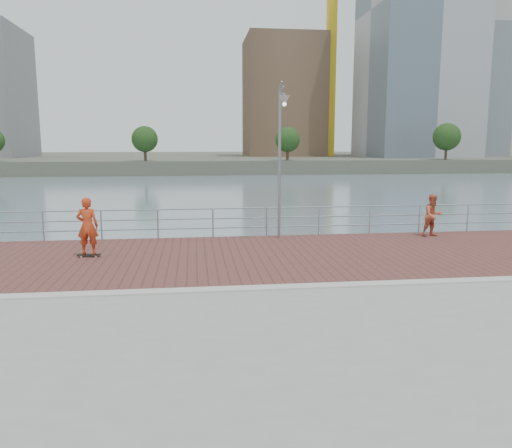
{
  "coord_description": "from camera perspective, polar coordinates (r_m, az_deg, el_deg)",
  "views": [
    {
      "loc": [
        -1.7,
        -11.7,
        3.54
      ],
      "look_at": [
        0.0,
        2.0,
        1.3
      ],
      "focal_mm": 35.0,
      "sensor_mm": 36.0,
      "label": 1
    }
  ],
  "objects": [
    {
      "name": "bystander",
      "position": [
        20.13,
        19.57,
        0.93
      ],
      "size": [
        0.87,
        0.72,
        1.61
      ],
      "primitive_type": "imported",
      "rotation": [
        0.0,
        0.0,
        0.15
      ],
      "color": "#C85C3A",
      "rests_on": "brick_lane"
    },
    {
      "name": "guardrail",
      "position": [
        18.99,
        -1.86,
        0.59
      ],
      "size": [
        39.06,
        0.06,
        1.13
      ],
      "color": "#8C9EA8",
      "rests_on": "brick_lane"
    },
    {
      "name": "skateboarder",
      "position": [
        16.35,
        -18.71,
        -0.21
      ],
      "size": [
        0.67,
        0.45,
        1.79
      ],
      "primitive_type": "imported",
      "rotation": [
        0.0,
        0.0,
        3.1
      ],
      "color": "red",
      "rests_on": "skateboard"
    },
    {
      "name": "tower_crane",
      "position": [
        123.0,
        7.41,
        23.24
      ],
      "size": [
        47.0,
        2.0,
        50.7
      ],
      "color": "gold",
      "rests_on": "far_shore"
    },
    {
      "name": "skyline",
      "position": [
        121.92,
        8.37,
        19.35
      ],
      "size": [
        233.0,
        41.0,
        63.19
      ],
      "color": "#ADA38E",
      "rests_on": "far_shore"
    },
    {
      "name": "water",
      "position": [
        13.05,
        1.13,
        -15.89
      ],
      "size": [
        400.0,
        400.0,
        0.0
      ],
      "primitive_type": "plane",
      "color": "slate",
      "rests_on": "ground"
    },
    {
      "name": "shoreline_trees",
      "position": [
        88.93,
        -11.34,
        9.61
      ],
      "size": [
        110.06,
        5.06,
        6.75
      ],
      "color": "#473323",
      "rests_on": "far_shore"
    },
    {
      "name": "curb",
      "position": [
        12.33,
        1.16,
        -7.32
      ],
      "size": [
        40.0,
        0.4,
        0.06
      ],
      "primitive_type": "cube",
      "color": "#B7B5AD",
      "rests_on": "seawall"
    },
    {
      "name": "brick_lane",
      "position": [
        15.79,
        -0.72,
        -3.7
      ],
      "size": [
        40.0,
        6.8,
        0.02
      ],
      "primitive_type": "cube",
      "color": "brown",
      "rests_on": "seawall"
    },
    {
      "name": "street_lamp",
      "position": [
        18.08,
        2.95,
        10.23
      ],
      "size": [
        0.4,
        1.15,
        5.44
      ],
      "color": "slate",
      "rests_on": "brick_lane"
    },
    {
      "name": "skateboard",
      "position": [
        16.52,
        -18.54,
        -3.35
      ],
      "size": [
        0.71,
        0.21,
        0.08
      ],
      "rotation": [
        0.0,
        0.0,
        -0.04
      ],
      "color": "black",
      "rests_on": "brick_lane"
    },
    {
      "name": "far_shore",
      "position": [
        134.28,
        -6.41,
        7.33
      ],
      "size": [
        320.0,
        95.0,
        2.5
      ],
      "primitive_type": "cube",
      "color": "#4C5142",
      "rests_on": "ground"
    }
  ]
}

